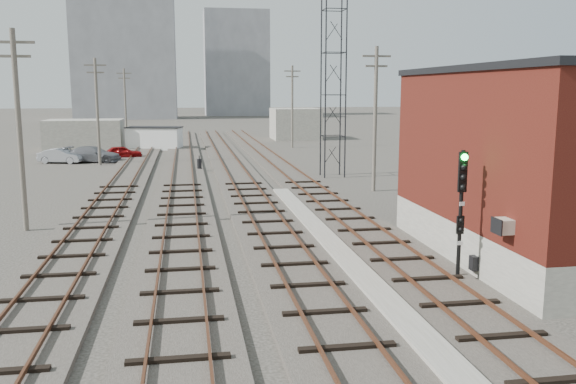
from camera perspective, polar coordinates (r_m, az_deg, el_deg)
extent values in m
plane|color=#282621|center=(69.27, -5.21, 4.22)|extent=(320.00, 320.00, 0.00)
cube|color=#332D28|center=(48.80, -0.38, 2.16)|extent=(3.20, 90.00, 0.20)
cube|color=#4C2816|center=(48.66, -1.22, 2.41)|extent=(0.07, 90.00, 0.12)
cube|color=#4C2816|center=(48.89, 0.45, 2.45)|extent=(0.07, 90.00, 0.12)
cube|color=#332D28|center=(48.33, -5.07, 2.05)|extent=(3.20, 90.00, 0.20)
cube|color=#4C2816|center=(48.25, -5.93, 2.30)|extent=(0.07, 90.00, 0.12)
cube|color=#4C2816|center=(48.36, -4.23, 2.35)|extent=(0.07, 90.00, 0.12)
cube|color=#332D28|center=(48.19, -9.82, 1.93)|extent=(3.20, 90.00, 0.20)
cube|color=#4C2816|center=(48.17, -10.68, 2.18)|extent=(0.07, 90.00, 0.12)
cube|color=#4C2816|center=(48.16, -8.98, 2.22)|extent=(0.07, 90.00, 0.12)
cube|color=#332D28|center=(48.38, -14.57, 1.79)|extent=(3.20, 90.00, 0.20)
cube|color=#4C2816|center=(48.42, -15.42, 2.04)|extent=(0.07, 90.00, 0.12)
cube|color=#4C2816|center=(48.29, -13.73, 2.09)|extent=(0.07, 90.00, 0.12)
cube|color=gray|center=(24.29, 4.37, -5.32)|extent=(0.90, 28.00, 0.26)
cube|color=gray|center=(24.98, 21.36, -4.08)|extent=(6.00, 12.00, 1.50)
cube|color=#4E1C12|center=(24.44, 21.85, 3.93)|extent=(6.00, 12.00, 5.50)
cube|color=black|center=(24.36, 22.27, 10.61)|extent=(6.20, 12.20, 0.25)
cube|color=beige|center=(19.70, 19.49, -3.01)|extent=(0.45, 0.62, 0.45)
cube|color=black|center=(21.88, 16.98, -6.38)|extent=(0.20, 0.35, 0.50)
cylinder|color=black|center=(44.18, 3.54, 11.00)|extent=(0.10, 0.10, 15.00)
cylinder|color=black|center=(44.54, 5.46, 10.96)|extent=(0.10, 0.10, 15.00)
cylinder|color=black|center=(45.64, 3.11, 10.95)|extent=(0.10, 0.10, 15.00)
cylinder|color=black|center=(45.99, 4.97, 10.92)|extent=(0.10, 0.10, 15.00)
cylinder|color=#595147|center=(29.75, -23.83, 5.16)|extent=(0.24, 0.24, 9.00)
cube|color=#595147|center=(29.77, -24.35, 12.66)|extent=(1.80, 0.12, 0.12)
cube|color=#595147|center=(29.73, -24.27, 11.51)|extent=(1.40, 0.12, 0.12)
cylinder|color=#595147|center=(54.31, -17.40, 7.14)|extent=(0.24, 0.24, 9.00)
cube|color=#595147|center=(54.31, -17.61, 11.25)|extent=(1.80, 0.12, 0.12)
cube|color=#595147|center=(54.29, -17.57, 10.62)|extent=(1.40, 0.12, 0.12)
cylinder|color=#595147|center=(79.14, -14.97, 7.86)|extent=(0.24, 0.24, 9.00)
cube|color=#595147|center=(79.15, -15.09, 10.68)|extent=(1.80, 0.12, 0.12)
cube|color=#595147|center=(79.13, -15.08, 10.24)|extent=(1.40, 0.12, 0.12)
cylinder|color=#595147|center=(38.64, 8.15, 6.69)|extent=(0.24, 0.24, 9.00)
cube|color=#595147|center=(38.65, 8.29, 12.47)|extent=(1.80, 0.12, 0.12)
cube|color=#595147|center=(38.62, 8.27, 11.58)|extent=(1.40, 0.12, 0.12)
cylinder|color=#595147|center=(67.82, 0.40, 7.95)|extent=(0.24, 0.24, 9.00)
cube|color=#595147|center=(67.83, 0.41, 11.25)|extent=(1.80, 0.12, 0.12)
cube|color=#595147|center=(67.81, 0.41, 10.74)|extent=(1.40, 0.12, 0.12)
cube|color=gray|center=(144.61, -14.97, 12.62)|extent=(22.00, 14.00, 30.00)
cube|color=gray|center=(159.47, -4.88, 11.86)|extent=(16.00, 12.00, 26.00)
cube|color=gray|center=(69.79, -18.50, 5.13)|extent=(8.00, 5.00, 3.20)
cube|color=gray|center=(80.17, 0.68, 6.40)|extent=(6.00, 6.00, 4.00)
cube|color=gray|center=(21.47, 15.56, -7.87)|extent=(0.40, 0.40, 0.10)
cylinder|color=black|center=(20.94, 15.82, -2.23)|extent=(0.13, 0.13, 4.41)
cube|color=black|center=(20.68, 16.03, 1.81)|extent=(0.29, 0.10, 1.32)
sphere|color=#0CE533|center=(20.54, 16.20, 3.15)|extent=(0.22, 0.22, 0.22)
sphere|color=black|center=(20.58, 16.16, 2.23)|extent=(0.22, 0.22, 0.22)
sphere|color=black|center=(20.62, 16.12, 1.32)|extent=(0.22, 0.22, 0.22)
sphere|color=black|center=(20.67, 16.08, 0.41)|extent=(0.22, 0.22, 0.22)
cube|color=black|center=(20.98, 15.81, -2.98)|extent=(0.24, 0.09, 0.61)
cube|color=white|center=(20.79, 15.97, -1.08)|extent=(0.18, 0.02, 0.13)
cube|color=white|center=(21.06, 15.81, -4.62)|extent=(0.18, 0.02, 0.13)
cube|color=black|center=(48.79, -8.30, 2.57)|extent=(0.35, 0.35, 0.88)
cylinder|color=black|center=(48.72, -8.31, 3.24)|extent=(0.07, 0.07, 0.27)
cube|color=white|center=(67.59, -12.38, 4.90)|extent=(6.04, 3.70, 2.35)
cube|color=black|center=(67.51, -12.42, 5.94)|extent=(6.27, 3.93, 0.11)
imported|color=maroon|center=(58.91, -15.25, 3.60)|extent=(3.84, 2.15, 1.24)
imported|color=#93959A|center=(57.10, -20.47, 3.18)|extent=(4.12, 2.37, 1.28)
imported|color=slate|center=(56.94, -17.76, 3.38)|extent=(5.22, 3.12, 1.42)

